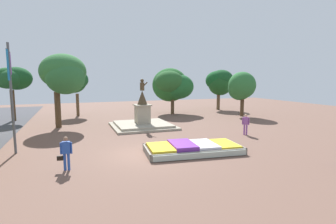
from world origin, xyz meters
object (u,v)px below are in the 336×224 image
(banner_pole, at_px, (11,94))
(pedestrian_with_handbag, at_px, (66,151))
(statue_monument, at_px, (143,120))
(pedestrian_near_planter, at_px, (246,123))
(flower_planter, at_px, (193,148))

(banner_pole, relative_size, pedestrian_with_handbag, 3.88)
(statue_monument, height_order, pedestrian_with_handbag, statue_monument)
(pedestrian_with_handbag, relative_size, pedestrian_near_planter, 0.99)
(statue_monument, relative_size, pedestrian_with_handbag, 3.29)
(pedestrian_near_planter, bearing_deg, flower_planter, -153.03)
(statue_monument, distance_m, pedestrian_near_planter, 9.21)
(statue_monument, bearing_deg, banner_pole, -148.37)
(statue_monument, height_order, pedestrian_near_planter, statue_monument)
(statue_monument, xyz_separation_m, pedestrian_with_handbag, (-6.45, -9.96, 0.31))
(pedestrian_near_planter, bearing_deg, pedestrian_with_handbag, -164.10)
(flower_planter, distance_m, statue_monument, 9.33)
(pedestrian_with_handbag, xyz_separation_m, pedestrian_near_planter, (13.28, 3.78, 0.03))
(flower_planter, distance_m, pedestrian_with_handbag, 7.21)
(flower_planter, height_order, pedestrian_with_handbag, pedestrian_with_handbag)
(statue_monument, xyz_separation_m, pedestrian_near_planter, (6.83, -6.17, 0.34))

